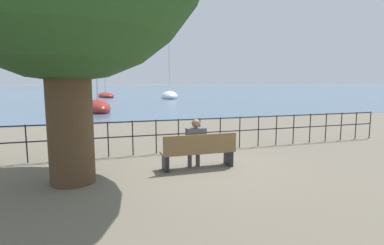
% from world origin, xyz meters
% --- Properties ---
extents(ground_plane, '(1000.00, 1000.00, 0.00)m').
position_xyz_m(ground_plane, '(0.00, 0.00, 0.00)').
color(ground_plane, '#706656').
extents(harbor_water, '(600.00, 300.00, 0.01)m').
position_xyz_m(harbor_water, '(0.00, 159.34, 0.00)').
color(harbor_water, slate).
rests_on(harbor_water, ground_plane).
extents(park_bench, '(1.90, 0.45, 0.90)m').
position_xyz_m(park_bench, '(0.00, -0.06, 0.44)').
color(park_bench, brown).
rests_on(park_bench, ground_plane).
extents(seated_person_left, '(0.49, 0.35, 1.26)m').
position_xyz_m(seated_person_left, '(-0.06, 0.01, 0.69)').
color(seated_person_left, '#4C4C51').
rests_on(seated_person_left, ground_plane).
extents(promenade_railing, '(15.66, 0.04, 1.05)m').
position_xyz_m(promenade_railing, '(0.00, 1.88, 0.69)').
color(promenade_railing, black).
rests_on(promenade_railing, ground_plane).
extents(sailboat_2, '(2.22, 5.16, 8.92)m').
position_xyz_m(sailboat_2, '(-2.28, 16.95, 0.32)').
color(sailboat_2, maroon).
rests_on(sailboat_2, ground_plane).
extents(sailboat_3, '(3.09, 7.31, 11.85)m').
position_xyz_m(sailboat_3, '(-0.90, 41.54, 0.28)').
color(sailboat_3, maroon).
rests_on(sailboat_3, ground_plane).
extents(sailboat_4, '(3.31, 6.70, 10.63)m').
position_xyz_m(sailboat_4, '(7.70, 34.86, 0.34)').
color(sailboat_4, white).
rests_on(sailboat_4, ground_plane).
extents(harbor_lighthouse, '(4.34, 4.34, 25.00)m').
position_xyz_m(harbor_lighthouse, '(-14.61, 116.60, 11.63)').
color(harbor_lighthouse, white).
rests_on(harbor_lighthouse, ground_plane).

